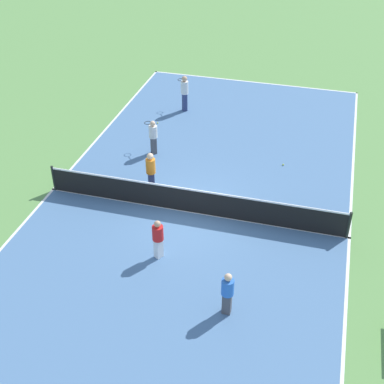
{
  "coord_description": "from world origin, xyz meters",
  "views": [
    {
      "loc": [
        -4.14,
        14.98,
        11.55
      ],
      "look_at": [
        0.0,
        0.0,
        0.9
      ],
      "focal_mm": 50.0,
      "sensor_mm": 36.0,
      "label": 1
    }
  ],
  "objects_px": {
    "player_center_orange": "(151,170)",
    "player_coach_red": "(158,237)",
    "tennis_net": "(192,200)",
    "player_near_white": "(185,91)",
    "player_far_white": "(153,135)",
    "player_near_blue": "(227,291)",
    "tennis_ball_right_alley": "(283,165)",
    "tennis_ball_left_sideline": "(158,123)"
  },
  "relations": [
    {
      "from": "player_near_white",
      "to": "player_far_white",
      "type": "relative_size",
      "value": 1.18
    },
    {
      "from": "tennis_ball_right_alley",
      "to": "player_near_blue",
      "type": "bearing_deg",
      "value": 86.45
    },
    {
      "from": "player_coach_red",
      "to": "tennis_ball_left_sideline",
      "type": "relative_size",
      "value": 21.24
    },
    {
      "from": "player_coach_red",
      "to": "tennis_ball_left_sideline",
      "type": "xyz_separation_m",
      "value": [
        3.02,
        -8.92,
        -0.77
      ]
    },
    {
      "from": "tennis_net",
      "to": "player_near_white",
      "type": "distance_m",
      "value": 8.44
    },
    {
      "from": "player_coach_red",
      "to": "tennis_ball_right_alley",
      "type": "relative_size",
      "value": 21.24
    },
    {
      "from": "tennis_net",
      "to": "player_far_white",
      "type": "relative_size",
      "value": 7.29
    },
    {
      "from": "player_far_white",
      "to": "player_coach_red",
      "type": "height_order",
      "value": "player_far_white"
    },
    {
      "from": "player_near_white",
      "to": "player_center_orange",
      "type": "distance_m",
      "value": 7.17
    },
    {
      "from": "player_center_orange",
      "to": "player_far_white",
      "type": "relative_size",
      "value": 1.11
    },
    {
      "from": "player_center_orange",
      "to": "tennis_ball_left_sideline",
      "type": "relative_size",
      "value": 24.56
    },
    {
      "from": "player_near_white",
      "to": "tennis_ball_left_sideline",
      "type": "distance_m",
      "value": 2.15
    },
    {
      "from": "player_coach_red",
      "to": "tennis_ball_right_alley",
      "type": "distance_m",
      "value": 7.47
    },
    {
      "from": "player_far_white",
      "to": "player_near_blue",
      "type": "bearing_deg",
      "value": 171.58
    },
    {
      "from": "tennis_net",
      "to": "player_center_orange",
      "type": "bearing_deg",
      "value": -25.68
    },
    {
      "from": "player_near_white",
      "to": "tennis_ball_right_alley",
      "type": "distance_m",
      "value": 6.7
    },
    {
      "from": "player_center_orange",
      "to": "player_near_white",
      "type": "bearing_deg",
      "value": 152.96
    },
    {
      "from": "player_coach_red",
      "to": "player_center_orange",
      "type": "bearing_deg",
      "value": -129.73
    },
    {
      "from": "player_near_blue",
      "to": "tennis_ball_right_alley",
      "type": "distance_m",
      "value": 8.55
    },
    {
      "from": "tennis_net",
      "to": "player_far_white",
      "type": "xyz_separation_m",
      "value": [
        2.71,
        -3.67,
        0.32
      ]
    },
    {
      "from": "tennis_net",
      "to": "player_far_white",
      "type": "distance_m",
      "value": 4.58
    },
    {
      "from": "player_coach_red",
      "to": "tennis_ball_left_sideline",
      "type": "bearing_deg",
      "value": -133.41
    },
    {
      "from": "tennis_net",
      "to": "player_coach_red",
      "type": "xyz_separation_m",
      "value": [
        0.39,
        2.63,
        0.28
      ]
    },
    {
      "from": "tennis_net",
      "to": "tennis_ball_left_sideline",
      "type": "bearing_deg",
      "value": -61.53
    },
    {
      "from": "player_center_orange",
      "to": "tennis_ball_left_sideline",
      "type": "height_order",
      "value": "player_center_orange"
    },
    {
      "from": "player_near_white",
      "to": "player_coach_red",
      "type": "height_order",
      "value": "player_near_white"
    },
    {
      "from": "player_coach_red",
      "to": "player_near_white",
      "type": "bearing_deg",
      "value": -140.48
    },
    {
      "from": "player_far_white",
      "to": "player_near_blue",
      "type": "xyz_separation_m",
      "value": [
        -4.95,
        8.07,
        -0.03
      ]
    },
    {
      "from": "player_near_white",
      "to": "player_coach_red",
      "type": "bearing_deg",
      "value": 157.51
    },
    {
      "from": "tennis_net",
      "to": "player_near_blue",
      "type": "xyz_separation_m",
      "value": [
        -2.24,
        4.4,
        0.29
      ]
    },
    {
      "from": "tennis_ball_left_sideline",
      "to": "player_near_blue",
      "type": "bearing_deg",
      "value": 117.87
    },
    {
      "from": "player_center_orange",
      "to": "tennis_ball_right_alley",
      "type": "distance_m",
      "value": 5.69
    },
    {
      "from": "tennis_net",
      "to": "player_center_orange",
      "type": "relative_size",
      "value": 6.58
    },
    {
      "from": "player_near_blue",
      "to": "player_coach_red",
      "type": "xyz_separation_m",
      "value": [
        2.63,
        -1.77,
        -0.02
      ]
    },
    {
      "from": "player_near_white",
      "to": "player_coach_red",
      "type": "relative_size",
      "value": 1.23
    },
    {
      "from": "player_center_orange",
      "to": "tennis_ball_right_alley",
      "type": "relative_size",
      "value": 24.56
    },
    {
      "from": "tennis_net",
      "to": "tennis_ball_right_alley",
      "type": "bearing_deg",
      "value": -123.98
    },
    {
      "from": "player_near_white",
      "to": "player_coach_red",
      "type": "distance_m",
      "value": 10.87
    },
    {
      "from": "player_center_orange",
      "to": "player_far_white",
      "type": "distance_m",
      "value": 2.92
    },
    {
      "from": "tennis_net",
      "to": "tennis_ball_right_alley",
      "type": "height_order",
      "value": "tennis_net"
    },
    {
      "from": "player_near_white",
      "to": "player_far_white",
      "type": "height_order",
      "value": "player_near_white"
    },
    {
      "from": "player_center_orange",
      "to": "player_coach_red",
      "type": "xyz_separation_m",
      "value": [
        -1.45,
        3.51,
        -0.14
      ]
    }
  ]
}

